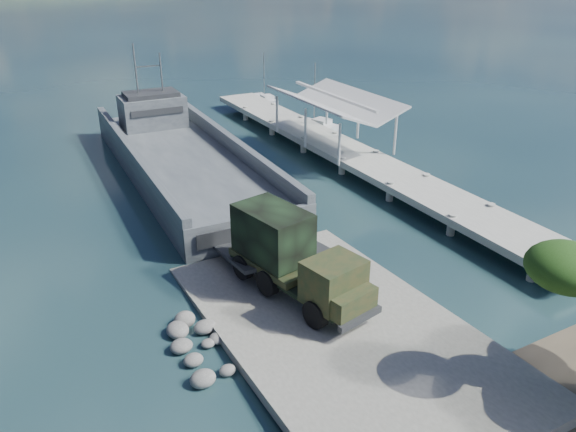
% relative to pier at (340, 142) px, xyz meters
% --- Properties ---
extents(ground, '(1400.00, 1400.00, 0.00)m').
position_rel_pier_xyz_m(ground, '(-13.00, -18.77, -1.60)').
color(ground, '#1A333E').
rests_on(ground, ground).
extents(boat_ramp, '(10.00, 18.00, 0.50)m').
position_rel_pier_xyz_m(boat_ramp, '(-13.00, -19.77, -1.35)').
color(boat_ramp, slate).
rests_on(boat_ramp, ground).
extents(shoreline_rocks, '(3.20, 5.60, 0.90)m').
position_rel_pier_xyz_m(shoreline_rocks, '(-19.20, -18.27, -1.60)').
color(shoreline_rocks, '#555552').
rests_on(shoreline_rocks, ground).
extents(pier, '(6.40, 44.00, 6.10)m').
position_rel_pier_xyz_m(pier, '(0.00, 0.00, 0.00)').
color(pier, '#97978E').
rests_on(pier, ground).
extents(landing_craft, '(9.18, 32.33, 9.52)m').
position_rel_pier_xyz_m(landing_craft, '(-12.41, 2.79, -0.82)').
color(landing_craft, '#3F444A').
rests_on(landing_craft, ground).
extents(military_truck, '(4.16, 8.65, 3.86)m').
position_rel_pier_xyz_m(military_truck, '(-13.49, -16.30, 0.82)').
color(military_truck, black).
rests_on(military_truck, boat_ramp).
extents(soldier, '(0.81, 0.71, 1.86)m').
position_rel_pier_xyz_m(soldier, '(-13.90, -19.23, -0.17)').
color(soldier, '#1E311B').
rests_on(soldier, boat_ramp).
extents(sailboat_near, '(3.19, 5.57, 6.53)m').
position_rel_pier_xyz_m(sailboat_near, '(3.04, 9.02, -1.25)').
color(sailboat_near, silver).
rests_on(sailboat_near, ground).
extents(sailboat_far, '(1.58, 4.77, 5.74)m').
position_rel_pier_xyz_m(sailboat_far, '(3.52, 21.11, -1.29)').
color(sailboat_far, silver).
rests_on(sailboat_far, ground).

